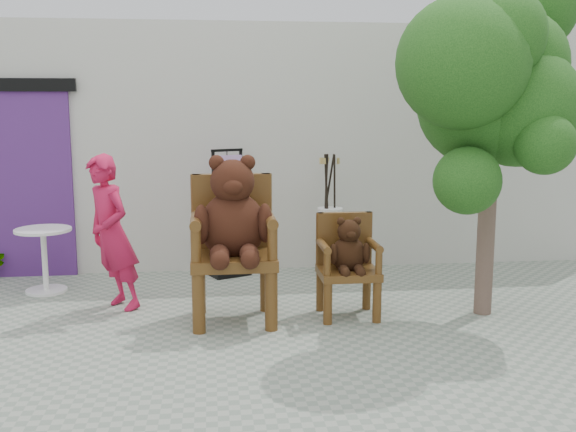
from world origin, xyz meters
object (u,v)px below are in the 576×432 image
object	(u,v)px
chair_small	(348,256)
stool_bucket	(330,222)
chair_big	(233,227)
display_stand	(228,227)
cafe_table	(44,252)
person	(112,234)
tree	(496,72)

from	to	relation	value
chair_small	stool_bucket	distance (m)	1.57
chair_big	display_stand	distance (m)	1.76
display_stand	chair_small	bearing A→B (deg)	-81.79
cafe_table	chair_big	bearing A→B (deg)	-31.28
person	tree	size ratio (longest dim) A/B	0.44
stool_bucket	person	bearing A→B (deg)	-154.59
cafe_table	display_stand	size ratio (longest dim) A/B	0.47
person	display_stand	size ratio (longest dim) A/B	1.03
stool_bucket	tree	xyz separation A→B (m)	(1.21, -1.75, 1.68)
chair_small	display_stand	size ratio (longest dim) A/B	0.65
display_stand	tree	distance (m)	3.53
stool_bucket	cafe_table	bearing A→B (deg)	-173.43
cafe_table	stool_bucket	distance (m)	3.24
chair_small	person	world-z (taller)	person
person	chair_big	bearing A→B (deg)	28.34
person	display_stand	world-z (taller)	person
chair_small	display_stand	bearing A→B (deg)	122.85
chair_big	tree	size ratio (longest dim) A/B	0.45
chair_big	stool_bucket	xyz separation A→B (m)	(1.20, 1.59, -0.26)
display_stand	cafe_table	bearing A→B (deg)	169.63
display_stand	stool_bucket	bearing A→B (deg)	-31.33
chair_big	display_stand	bearing A→B (deg)	89.99
person	cafe_table	distance (m)	1.18
display_stand	stool_bucket	xyz separation A→B (m)	(1.20, -0.14, 0.06)
stool_bucket	chair_big	bearing A→B (deg)	-127.08
person	cafe_table	size ratio (longest dim) A/B	2.21
chair_big	person	xyz separation A→B (m)	(-1.17, 0.47, -0.13)
person	cafe_table	xyz separation A→B (m)	(-0.84, 0.76, -0.34)
chair_big	stool_bucket	distance (m)	2.01
person	display_stand	distance (m)	1.74
tree	chair_big	bearing A→B (deg)	176.22
person	display_stand	bearing A→B (deg)	97.38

